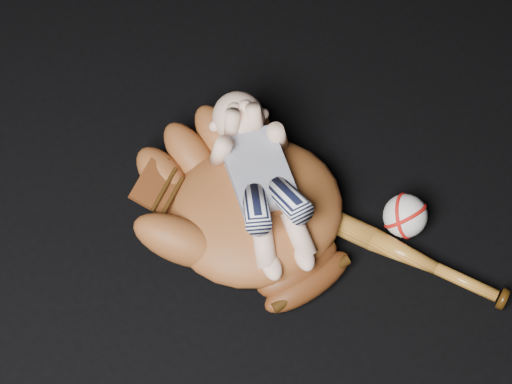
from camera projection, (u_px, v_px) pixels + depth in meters
baseball_glove at (256, 206)px, 1.42m from camera, size 0.44×0.50×0.14m
newborn_baby at (263, 182)px, 1.39m from camera, size 0.25×0.39×0.15m
baseball_bat at (386, 245)px, 1.44m from camera, size 0.28×0.42×0.04m
baseball at (405, 216)px, 1.45m from camera, size 0.11×0.11×0.08m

